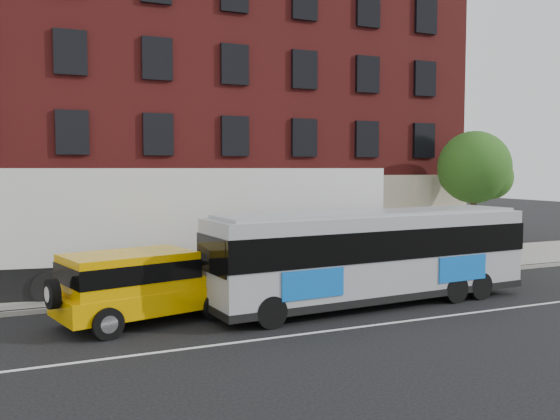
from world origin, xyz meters
name	(u,v)px	position (x,y,z in m)	size (l,w,h in m)	color
ground	(327,337)	(0.00, 0.00, 0.00)	(120.00, 120.00, 0.00)	black
sidewalk	(220,278)	(0.00, 9.00, 0.07)	(60.00, 6.00, 0.15)	gray
kerb	(246,292)	(0.00, 6.00, 0.07)	(60.00, 0.25, 0.15)	gray
lane_line	(318,332)	(0.00, 0.50, 0.01)	(60.00, 0.12, 0.01)	silver
building	(170,108)	(-0.01, 16.92, 7.58)	(30.00, 12.10, 15.00)	maroon
street_tree	(475,170)	(13.54, 9.48, 4.41)	(3.60, 3.60, 6.20)	#332219
city_bus	(373,253)	(3.22, 2.74, 1.71)	(11.45, 3.15, 3.10)	#93979C
yellow_suv	(140,282)	(-4.25, 3.52, 1.20)	(5.62, 3.31, 2.09)	#D89900
shipping_container	(198,230)	(-1.31, 7.49, 2.22)	(13.77, 5.05, 4.50)	black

